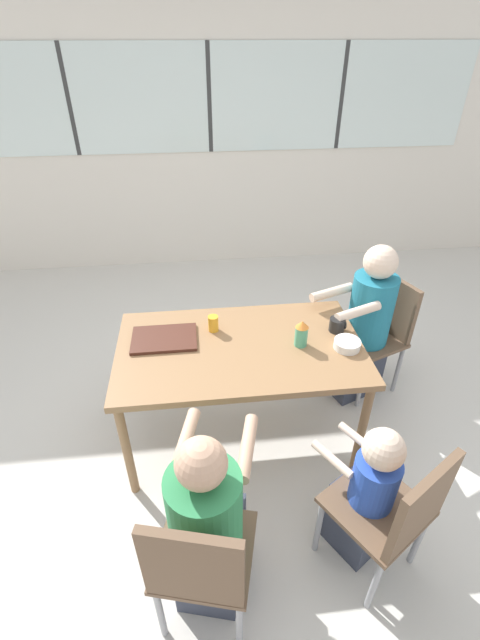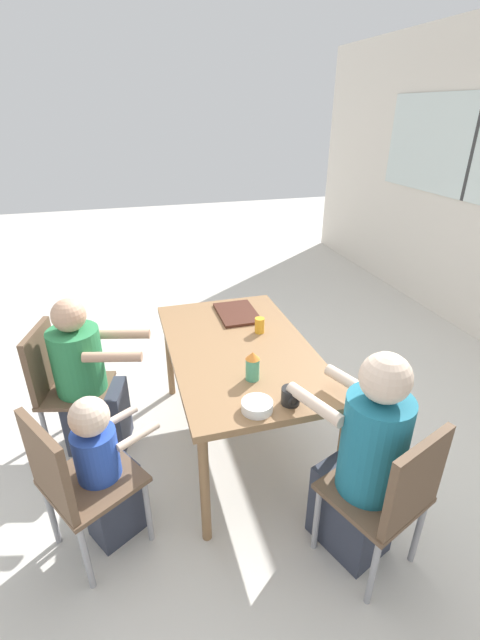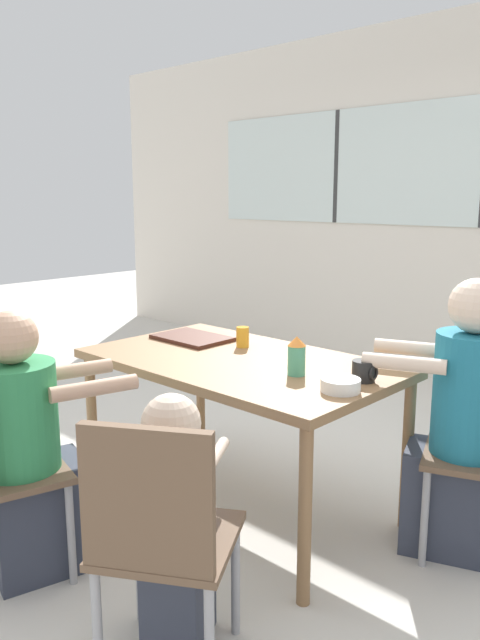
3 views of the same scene
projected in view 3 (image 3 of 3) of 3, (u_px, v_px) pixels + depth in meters
ground_plane at (240, 506)px, 2.99m from camera, size 16.00×16.00×0.00m
dining_table at (240, 373)px, 2.86m from camera, size 1.43×0.84×0.73m
chair_for_toddler at (159, 530)px, 1.81m from camera, size 0.55×0.55×0.86m
person_woman_green_shirt at (29, 458)px, 2.39m from camera, size 0.43×0.61×1.05m
person_man_blue_shirt at (459, 430)px, 2.52m from camera, size 0.59×0.46×1.15m
person_toddler at (176, 531)px, 1.98m from camera, size 0.37×0.43×0.88m
food_tray_dark at (192, 338)px, 3.21m from camera, size 0.38×0.26×0.02m
coffee_mug at (364, 371)px, 2.49m from camera, size 0.10×0.09×0.08m
sippy_cup at (297, 355)px, 2.57m from camera, size 0.08×0.08×0.17m
juice_glass at (243, 337)px, 3.05m from camera, size 0.06×0.06×0.10m
bowl_white_shallow at (341, 385)px, 2.37m from camera, size 0.15×0.15×0.05m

